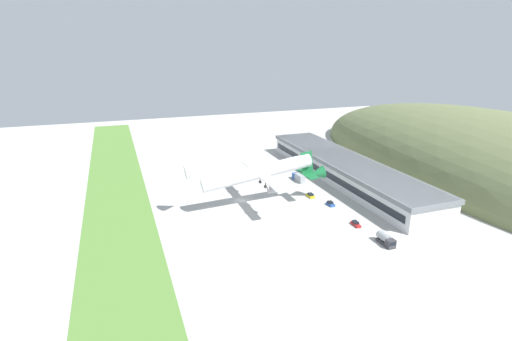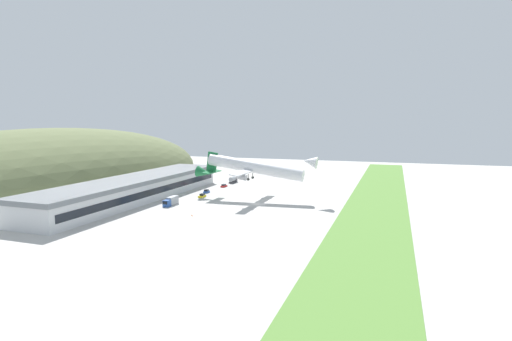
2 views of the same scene
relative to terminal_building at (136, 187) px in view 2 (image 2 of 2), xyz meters
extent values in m
plane|color=#B7B5AF|center=(7.88, -49.41, -5.20)|extent=(372.08, 372.08, 0.00)
cube|color=#568438|center=(7.88, -93.46, -5.16)|extent=(334.87, 22.73, 0.08)
ellipsoid|color=#667047|center=(21.24, 62.88, -5.20)|extent=(242.42, 87.50, 57.37)
cube|color=silver|center=(0.00, 0.02, -0.61)|extent=(105.39, 19.61, 9.19)
cube|color=slate|center=(0.00, 0.02, 3.16)|extent=(106.59, 20.81, 1.65)
cube|color=black|center=(0.00, -9.84, -1.07)|extent=(101.18, 0.16, 2.57)
cylinder|color=silver|center=(16.19, -46.04, 8.07)|extent=(4.84, 40.48, 10.11)
cone|color=silver|center=(16.19, -68.60, 11.07)|extent=(4.75, 5.91, 5.41)
cone|color=#196B38|center=(16.19, -23.00, 5.00)|extent=(4.75, 6.87, 5.54)
cube|color=#196B38|center=(16.19, -26.84, 9.66)|extent=(0.50, 5.42, 8.81)
cube|color=#196B38|center=(16.19, -26.60, 5.48)|extent=(12.59, 3.41, 0.80)
cube|color=silver|center=(16.19, -44.05, 6.95)|extent=(36.88, 3.63, 0.92)
cylinder|color=#9E9EA3|center=(5.12, -44.59, 5.48)|extent=(2.30, 3.87, 2.76)
cylinder|color=#9E9EA3|center=(27.25, -44.59, 5.48)|extent=(2.30, 3.87, 2.76)
cylinder|color=#2D2D2D|center=(13.52, -44.05, 4.52)|extent=(0.28, 0.28, 2.20)
cylinder|color=#2D2D2D|center=(13.52, -44.05, 3.42)|extent=(0.45, 1.10, 1.10)
cylinder|color=#2D2D2D|center=(18.85, -44.05, 4.52)|extent=(0.28, 0.28, 2.20)
cylinder|color=#2D2D2D|center=(18.85, -44.05, 3.42)|extent=(0.45, 1.10, 1.10)
cylinder|color=#2D2D2D|center=(16.19, -59.99, 6.76)|extent=(0.22, 0.22, 1.98)
cylinder|color=#2D2D2D|center=(16.19, -59.99, 5.77)|extent=(0.30, 0.82, 0.82)
cube|color=#264C99|center=(23.55, -20.37, -4.77)|extent=(3.68, 1.94, 0.86)
cube|color=black|center=(23.37, -20.38, -4.00)|extent=(2.04, 1.61, 0.70)
cube|color=#B21E1E|center=(41.11, -21.13, -4.81)|extent=(4.43, 1.93, 0.78)
cube|color=black|center=(40.90, -21.11, -4.10)|extent=(2.47, 1.54, 0.64)
cube|color=gold|center=(13.42, -23.32, -4.79)|extent=(4.20, 1.97, 0.82)
cube|color=black|center=(13.63, -23.32, -4.04)|extent=(2.32, 1.65, 0.67)
cube|color=#333338|center=(57.24, -20.11, -3.91)|extent=(2.06, 2.54, 2.58)
cube|color=black|center=(58.29, -20.10, -3.45)|extent=(0.09, 2.15, 1.13)
cube|color=#38383D|center=(54.04, -20.12, -4.75)|extent=(4.36, 2.30, 0.90)
cylinder|color=#999EA3|center=(54.04, -20.12, -3.10)|extent=(4.14, 2.43, 2.41)
cube|color=#264C99|center=(-8.09, -19.56, -3.93)|extent=(2.73, 2.27, 2.54)
cube|color=black|center=(-9.46, -19.59, -3.48)|extent=(0.12, 1.87, 1.12)
cube|color=#999EA3|center=(-3.91, -19.46, -3.63)|extent=(5.74, 2.34, 3.14)
cube|color=orange|center=(-18.26, -35.52, -5.19)|extent=(0.52, 0.52, 0.03)
cone|color=orange|center=(-18.26, -35.52, -4.90)|extent=(0.40, 0.40, 0.55)
camera|label=1|loc=(141.07, -91.48, 51.22)|focal=28.00mm
camera|label=2|loc=(-135.47, -99.39, 26.19)|focal=28.00mm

